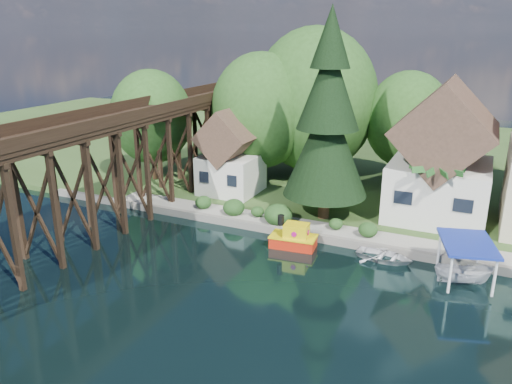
% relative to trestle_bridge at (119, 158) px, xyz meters
% --- Properties ---
extents(ground, '(140.00, 140.00, 0.00)m').
position_rel_trestle_bridge_xyz_m(ground, '(16.00, -5.17, -5.35)').
color(ground, black).
rests_on(ground, ground).
extents(bank, '(140.00, 52.00, 0.50)m').
position_rel_trestle_bridge_xyz_m(bank, '(16.00, 28.83, -5.10)').
color(bank, '#30491D').
rests_on(bank, ground).
extents(seawall, '(60.00, 0.40, 0.62)m').
position_rel_trestle_bridge_xyz_m(seawall, '(20.00, 2.83, -5.04)').
color(seawall, slate).
rests_on(seawall, ground).
extents(promenade, '(50.00, 2.60, 0.06)m').
position_rel_trestle_bridge_xyz_m(promenade, '(22.00, 4.13, -4.82)').
color(promenade, gray).
rests_on(promenade, bank).
extents(trestle_bridge, '(4.12, 44.18, 9.30)m').
position_rel_trestle_bridge_xyz_m(trestle_bridge, '(0.00, 0.00, 0.00)').
color(trestle_bridge, black).
rests_on(trestle_bridge, ground).
extents(house_left, '(7.64, 8.64, 11.02)m').
position_rel_trestle_bridge_xyz_m(house_left, '(23.00, 10.83, -0.21)').
color(house_left, silver).
rests_on(house_left, bank).
extents(shed, '(5.09, 5.40, 7.85)m').
position_rel_trestle_bridge_xyz_m(shed, '(5.00, 9.33, -1.52)').
color(shed, silver).
rests_on(shed, bank).
extents(bg_trees, '(49.90, 13.30, 10.57)m').
position_rel_trestle_bridge_xyz_m(bg_trees, '(17.00, 16.08, 1.94)').
color(bg_trees, '#382314').
rests_on(bg_trees, bank).
extents(shrubs, '(15.76, 2.47, 1.70)m').
position_rel_trestle_bridge_xyz_m(shrubs, '(11.40, 4.09, -4.12)').
color(shrubs, '#1A4017').
rests_on(shrubs, bank).
extents(conifer, '(6.61, 6.61, 16.28)m').
position_rel_trestle_bridge_xyz_m(conifer, '(14.84, 6.57, 2.99)').
color(conifer, '#382314').
rests_on(conifer, bank).
extents(palm_tree, '(5.06, 5.06, 5.44)m').
position_rel_trestle_bridge_xyz_m(palm_tree, '(23.03, 7.14, -0.10)').
color(palm_tree, '#382314').
rests_on(palm_tree, bank).
extents(tugboat, '(3.46, 2.13, 2.39)m').
position_rel_trestle_bridge_xyz_m(tugboat, '(14.35, 1.18, -4.63)').
color(tugboat, red).
rests_on(tugboat, ground).
extents(boat_white_a, '(4.07, 3.10, 0.79)m').
position_rel_trestle_bridge_xyz_m(boat_white_a, '(20.72, 1.77, -4.95)').
color(boat_white_a, silver).
rests_on(boat_white_a, ground).
extents(boat_canopy, '(3.98, 4.94, 2.79)m').
position_rel_trestle_bridge_xyz_m(boat_canopy, '(25.78, 0.57, -4.15)').
color(boat_canopy, silver).
rests_on(boat_canopy, ground).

